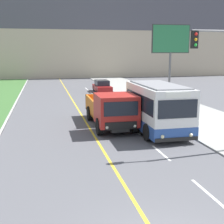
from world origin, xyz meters
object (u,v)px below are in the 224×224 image
(dump_truck, at_px, (113,111))
(billboard_large, at_px, (171,42))
(car_distant, at_px, (102,86))
(city_bus, at_px, (158,108))
(planter_round_second, at_px, (169,109))
(planter_round_near, at_px, (193,120))
(traffic_light_mast, at_px, (221,72))

(dump_truck, height_order, billboard_large, billboard_large)
(car_distant, xyz_separation_m, billboard_large, (6.21, -6.36, 5.20))
(city_bus, distance_m, car_distant, 20.12)
(city_bus, height_order, dump_truck, city_bus)
(planter_round_second, bearing_deg, city_bus, -120.27)
(planter_round_second, bearing_deg, billboard_large, 67.67)
(car_distant, bearing_deg, billboard_large, -45.71)
(car_distant, relative_size, planter_round_near, 3.99)
(traffic_light_mast, bearing_deg, planter_round_near, 76.04)
(billboard_large, distance_m, planter_round_second, 11.12)
(traffic_light_mast, bearing_deg, city_bus, 108.69)
(dump_truck, bearing_deg, planter_round_near, -8.80)
(planter_round_near, distance_m, planter_round_second, 4.08)
(car_distant, distance_m, planter_round_near, 19.62)
(dump_truck, bearing_deg, city_bus, -29.61)
(city_bus, bearing_deg, car_distant, 89.29)
(city_bus, xyz_separation_m, car_distant, (0.25, 20.10, -0.84))
(planter_round_near, bearing_deg, city_bus, -166.87)
(traffic_light_mast, xyz_separation_m, billboard_large, (4.99, 18.06, 1.90))
(billboard_large, height_order, planter_round_second, billboard_large)
(traffic_light_mast, distance_m, planter_round_near, 6.16)
(billboard_large, distance_m, planter_round_near, 14.64)
(car_distant, height_order, billboard_large, billboard_large)
(car_distant, distance_m, traffic_light_mast, 24.68)
(planter_round_second, bearing_deg, planter_round_near, -90.77)
(planter_round_second, bearing_deg, dump_truck, -148.20)
(city_bus, height_order, billboard_large, billboard_large)
(planter_round_near, bearing_deg, dump_truck, 171.20)
(city_bus, distance_m, dump_truck, 2.93)
(traffic_light_mast, relative_size, billboard_large, 0.82)
(car_distant, relative_size, billboard_large, 0.56)
(car_distant, bearing_deg, traffic_light_mast, -87.15)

